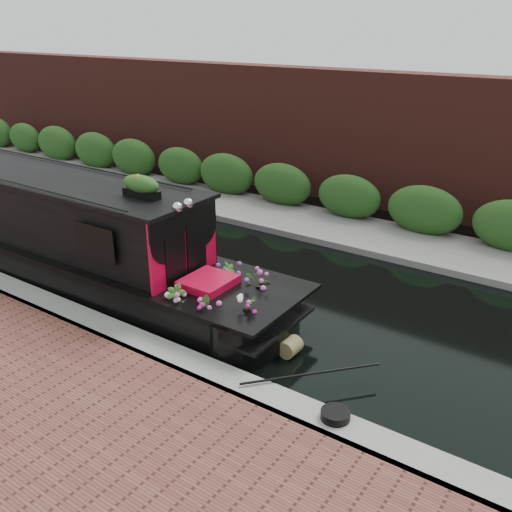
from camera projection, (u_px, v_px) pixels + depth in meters
The scene contains 8 objects.
ground at pixel (247, 285), 12.48m from camera, with size 80.00×80.00×0.00m, color black.
near_bank_coping at pixel (137, 352), 9.98m from camera, with size 40.00×0.60×0.50m, color gray.
far_bank_path at pixel (336, 231), 15.66m from camera, with size 40.00×2.40×0.34m, color slate.
far_hedge at pixel (351, 222), 16.34m from camera, with size 40.00×1.10×2.80m, color #1F4717.
far_brick_wall at pixel (381, 204), 17.93m from camera, with size 40.00×1.00×8.00m, color #4E201A.
narrowboat at pixel (45, 232), 13.07m from camera, with size 12.50×2.41×2.93m.
rope_fender at pixel (290, 347), 9.83m from camera, with size 0.32×0.32×0.36m, color olive.
coiled_mooring_rope at pixel (335, 415), 7.90m from camera, with size 0.42×0.42×0.12m, color black.
Camera 1 is at (6.63, -9.13, 5.38)m, focal length 40.00 mm.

